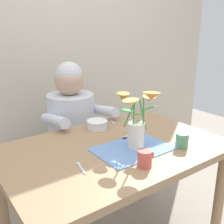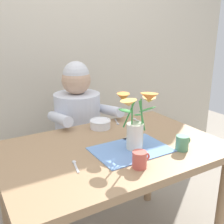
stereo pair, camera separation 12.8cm
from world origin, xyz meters
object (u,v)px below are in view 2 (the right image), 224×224
Objects in this scene: seated_person at (79,136)px; tea_cup at (140,160)px; coffee_cup at (182,143)px; dinner_knife at (132,135)px; ceramic_bowl at (100,124)px; flower_vase at (136,120)px.

seated_person reaches higher than tea_cup.
coffee_cup is at bearing 7.01° from tea_cup.
seated_person is 12.20× the size of coffee_cup.
coffee_cup is at bearing -95.05° from dinner_knife.
tea_cup is (-0.09, -0.54, 0.01)m from ceramic_bowl.
coffee_cup is (0.11, -0.30, 0.04)m from dinner_knife.
seated_person reaches higher than dinner_knife.
coffee_cup is at bearing -75.76° from seated_person.
flower_vase is at bearing -89.25° from seated_person.
flower_vase is 3.50× the size of coffee_cup.
ceramic_bowl is at bearing 93.49° from dinner_knife.
tea_cup is at bearing -119.51° from flower_vase.
seated_person is at bearing 91.91° from flower_vase.
tea_cup is at bearing -95.99° from seated_person.
dinner_knife is 2.04× the size of coffee_cup.
tea_cup is at bearing -98.98° from ceramic_bowl.
seated_person is 12.20× the size of tea_cup.
seated_person is 0.90m from coffee_cup.
tea_cup is 0.31m from coffee_cup.
dinner_knife is (0.12, -0.54, 0.18)m from seated_person.
ceramic_bowl is 0.72× the size of dinner_knife.
dinner_knife is 2.04× the size of tea_cup.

